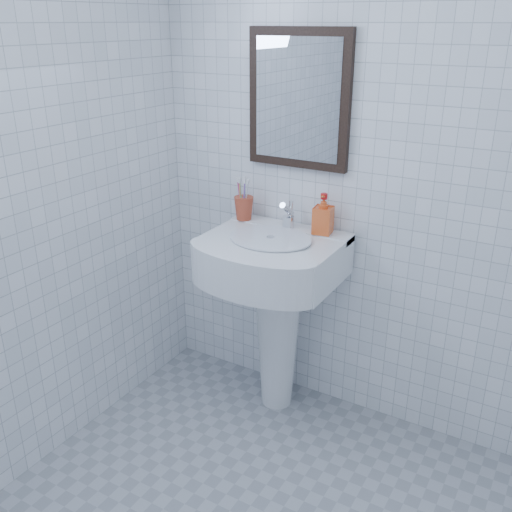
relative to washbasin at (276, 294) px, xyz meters
The scene contains 6 objects.
wall_back 0.74m from the washbasin, 29.84° to the left, with size 2.20×0.02×2.50m, color white.
washbasin is the anchor object (origin of this frame).
faucet 0.38m from the washbasin, 90.00° to the left, with size 0.06×0.12×0.14m.
toothbrush_cup 0.46m from the washbasin, 155.18° to the left, with size 0.10×0.10×0.12m, color #B14127, non-canonical shape.
soap_dispenser 0.46m from the washbasin, 36.06° to the left, with size 0.09×0.09×0.19m, color red.
wall_mirror 0.92m from the washbasin, 90.00° to the left, with size 0.50×0.04×0.62m.
Camera 1 is at (0.81, -1.21, 1.89)m, focal length 40.00 mm.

